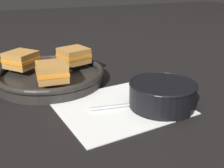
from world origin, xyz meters
TOP-DOWN VIEW (x-y plane):
  - ground_plane at (0.00, 0.00)m, footprint 4.00×4.00m
  - napkin at (0.00, -0.04)m, footprint 0.32×0.28m
  - soup_bowl at (0.10, -0.08)m, footprint 0.16×0.16m
  - spoon at (0.02, -0.05)m, footprint 0.14×0.04m
  - skillet at (-0.12, 0.18)m, footprint 0.32×0.32m
  - sandwich_near_left at (-0.13, 0.09)m, footprint 0.09×0.09m
  - sandwich_near_right at (-0.04, 0.22)m, footprint 0.10×0.10m
  - sandwich_far_left at (-0.20, 0.24)m, footprint 0.11×0.11m

SIDE VIEW (x-z plane):
  - ground_plane at x=0.00m, z-range 0.00..0.00m
  - napkin at x=0.00m, z-range 0.00..0.00m
  - spoon at x=0.02m, z-range 0.00..0.01m
  - skillet at x=-0.12m, z-range 0.00..0.04m
  - soup_bowl at x=0.10m, z-range 0.00..0.07m
  - sandwich_near_left at x=-0.13m, z-range 0.04..0.09m
  - sandwich_near_right at x=-0.04m, z-range 0.04..0.09m
  - sandwich_far_left at x=-0.20m, z-range 0.04..0.09m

